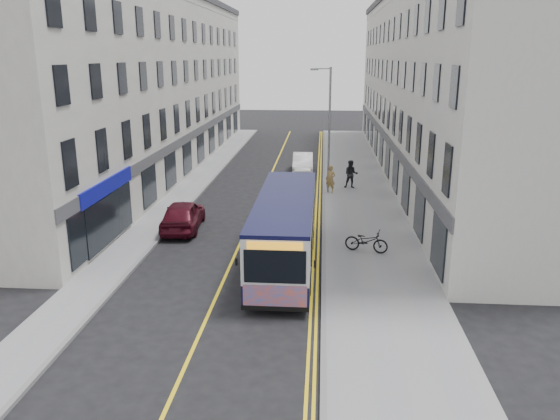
% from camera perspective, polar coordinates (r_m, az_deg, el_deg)
% --- Properties ---
extents(ground, '(140.00, 140.00, 0.00)m').
position_cam_1_polar(ground, '(22.71, -5.63, -6.70)').
color(ground, black).
rests_on(ground, ground).
extents(pavement_east, '(4.50, 64.00, 0.12)m').
position_cam_1_polar(pavement_east, '(33.84, 8.42, 0.93)').
color(pavement_east, gray).
rests_on(pavement_east, ground).
extents(pavement_west, '(2.00, 64.00, 0.12)m').
position_cam_1_polar(pavement_west, '(34.89, -10.35, 1.29)').
color(pavement_west, gray).
rests_on(pavement_west, ground).
extents(kerb_east, '(0.18, 64.00, 0.13)m').
position_cam_1_polar(kerb_east, '(33.75, 4.60, 1.02)').
color(kerb_east, slate).
rests_on(kerb_east, ground).
extents(kerb_west, '(0.18, 64.00, 0.13)m').
position_cam_1_polar(kerb_west, '(34.65, -8.75, 1.27)').
color(kerb_west, slate).
rests_on(kerb_west, ground).
extents(road_centre_line, '(0.12, 64.00, 0.01)m').
position_cam_1_polar(road_centre_line, '(33.98, -2.16, 1.05)').
color(road_centre_line, yellow).
rests_on(road_centre_line, ground).
extents(road_dbl_yellow_inner, '(0.10, 64.00, 0.01)m').
position_cam_1_polar(road_dbl_yellow_inner, '(33.77, 3.84, 0.93)').
color(road_dbl_yellow_inner, yellow).
rests_on(road_dbl_yellow_inner, ground).
extents(road_dbl_yellow_outer, '(0.10, 64.00, 0.01)m').
position_cam_1_polar(road_dbl_yellow_outer, '(33.77, 4.18, 0.93)').
color(road_dbl_yellow_outer, yellow).
rests_on(road_dbl_yellow_outer, ground).
extents(terrace_east, '(6.00, 46.00, 13.00)m').
position_cam_1_polar(terrace_east, '(42.39, 15.24, 12.37)').
color(terrace_east, silver).
rests_on(terrace_east, ground).
extents(terrace_west, '(6.00, 46.00, 13.00)m').
position_cam_1_polar(terrace_west, '(43.62, -12.97, 12.61)').
color(terrace_west, silver).
rests_on(terrace_west, ground).
extents(streetlamp, '(1.32, 0.18, 8.00)m').
position_cam_1_polar(streetlamp, '(34.90, 5.05, 8.73)').
color(streetlamp, gray).
rests_on(streetlamp, ground).
extents(city_bus, '(2.40, 10.26, 2.98)m').
position_cam_1_polar(city_bus, '(23.14, 0.56, -1.88)').
color(city_bus, black).
rests_on(city_bus, ground).
extents(bicycle, '(2.07, 1.20, 1.03)m').
position_cam_1_polar(bicycle, '(24.90, 9.02, -3.20)').
color(bicycle, black).
rests_on(bicycle, pavement_east).
extents(pedestrian_near, '(0.75, 0.63, 1.76)m').
position_cam_1_polar(pedestrian_near, '(35.35, 5.31, 3.24)').
color(pedestrian_near, olive).
rests_on(pedestrian_near, pavement_east).
extents(pedestrian_far, '(0.96, 0.77, 1.87)m').
position_cam_1_polar(pedestrian_far, '(36.67, 7.44, 3.73)').
color(pedestrian_far, black).
rests_on(pedestrian_far, pavement_east).
extents(car_white, '(1.67, 4.39, 1.43)m').
position_cam_1_polar(car_white, '(42.11, 2.40, 4.94)').
color(car_white, white).
rests_on(car_white, ground).
extents(car_maroon, '(2.12, 4.65, 1.55)m').
position_cam_1_polar(car_maroon, '(28.50, -10.11, -0.51)').
color(car_maroon, '#490C19').
rests_on(car_maroon, ground).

